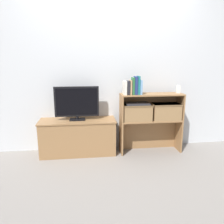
{
  "coord_description": "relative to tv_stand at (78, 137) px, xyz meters",
  "views": [
    {
      "loc": [
        -0.37,
        -2.89,
        1.36
      ],
      "look_at": [
        0.0,
        0.13,
        0.63
      ],
      "focal_mm": 35.0,
      "sensor_mm": 36.0,
      "label": 1
    }
  ],
  "objects": [
    {
      "name": "book_charcoal",
      "position": [
        0.72,
        -0.08,
        0.72
      ],
      "size": [
        0.04,
        0.12,
        0.19
      ],
      "color": "#232328",
      "rests_on": "bookshelf_upper_tier"
    },
    {
      "name": "book_ivory",
      "position": [
        0.67,
        -0.08,
        0.72
      ],
      "size": [
        0.04,
        0.15,
        0.19
      ],
      "color": "silver",
      "rests_on": "bookshelf_upper_tier"
    },
    {
      "name": "book_teal",
      "position": [
        0.86,
        -0.08,
        0.76
      ],
      "size": [
        0.03,
        0.12,
        0.26
      ],
      "color": "#1E7075",
      "rests_on": "bookshelf_upper_tier"
    },
    {
      "name": "storage_basket_right",
      "position": [
        1.29,
        -0.06,
        0.37
      ],
      "size": [
        0.41,
        0.24,
        0.24
      ],
      "color": "#937047",
      "rests_on": "bookshelf_lower_tier"
    },
    {
      "name": "storage_basket_left",
      "position": [
        0.86,
        -0.06,
        0.37
      ],
      "size": [
        0.41,
        0.24,
        0.24
      ],
      "color": "#937047",
      "rests_on": "bookshelf_lower_tier"
    },
    {
      "name": "book_skyblue",
      "position": [
        0.9,
        -0.08,
        0.73
      ],
      "size": [
        0.03,
        0.13,
        0.2
      ],
      "color": "#709ECC",
      "rests_on": "bookshelf_upper_tier"
    },
    {
      "name": "baby_monitor",
      "position": [
        1.47,
        -0.05,
        0.68
      ],
      "size": [
        0.05,
        0.03,
        0.14
      ],
      "color": "white",
      "rests_on": "bookshelf_upper_tier"
    },
    {
      "name": "book_tan",
      "position": [
        0.75,
        -0.08,
        0.73
      ],
      "size": [
        0.02,
        0.13,
        0.2
      ],
      "color": "tan",
      "rests_on": "bookshelf_upper_tier"
    },
    {
      "name": "tv_stand",
      "position": [
        0.0,
        0.0,
        0.0
      ],
      "size": [
        1.1,
        0.39,
        0.52
      ],
      "color": "olive",
      "rests_on": "ground_plane"
    },
    {
      "name": "laptop",
      "position": [
        0.86,
        -0.06,
        0.49
      ],
      "size": [
        0.34,
        0.22,
        0.02
      ],
      "color": "#2D2D33",
      "rests_on": "storage_basket_left"
    },
    {
      "name": "bookshelf_upper_tier",
      "position": [
        1.08,
        0.0,
        0.49
      ],
      "size": [
        0.91,
        0.27,
        0.39
      ],
      "color": "olive",
      "rests_on": "bookshelf_lower_tier"
    },
    {
      "name": "ground_plane",
      "position": [
        0.5,
        -0.18,
        -0.26
      ],
      "size": [
        16.0,
        16.0,
        0.0
      ],
      "primitive_type": "plane",
      "color": "gray"
    },
    {
      "name": "book_navy",
      "position": [
        0.82,
        -0.08,
        0.75
      ],
      "size": [
        0.04,
        0.13,
        0.25
      ],
      "color": "navy",
      "rests_on": "bookshelf_upper_tier"
    },
    {
      "name": "bookshelf_lower_tier",
      "position": [
        1.08,
        0.01,
        0.05
      ],
      "size": [
        0.91,
        0.27,
        0.5
      ],
      "color": "olive",
      "rests_on": "ground_plane"
    },
    {
      "name": "tv",
      "position": [
        0.0,
        -0.0,
        0.51
      ],
      "size": [
        0.63,
        0.14,
        0.48
      ],
      "color": "black",
      "rests_on": "tv_stand"
    },
    {
      "name": "book_forest",
      "position": [
        0.79,
        -0.08,
        0.75
      ],
      "size": [
        0.03,
        0.13,
        0.24
      ],
      "color": "#286638",
      "rests_on": "bookshelf_upper_tier"
    },
    {
      "name": "wall_back",
      "position": [
        0.5,
        0.22,
        0.94
      ],
      "size": [
        10.0,
        0.05,
        2.4
      ],
      "color": "silver",
      "rests_on": "ground_plane"
    }
  ]
}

